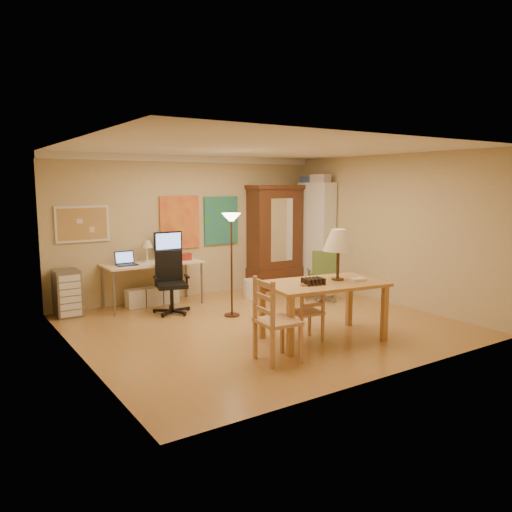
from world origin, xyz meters
TOP-DOWN VIEW (x-y plane):
  - floor at (0.00, 0.00)m, footprint 5.50×5.50m
  - crown_molding at (0.00, 2.46)m, footprint 5.50×0.08m
  - corkboard at (-2.05, 2.47)m, footprint 0.90×0.04m
  - art_panel_left at (-0.25, 2.47)m, footprint 0.80×0.04m
  - art_panel_right at (0.65, 2.47)m, footprint 0.75×0.04m
  - dining_table at (0.39, -1.04)m, footprint 1.77×1.22m
  - ladder_chair_back at (0.05, -0.99)m, footprint 0.44×0.42m
  - ladder_chair_left at (-0.77, -1.39)m, footprint 0.50×0.52m
  - torchiere_lamp at (-0.13, 0.74)m, footprint 0.31×0.31m
  - computer_desk at (-0.93, 2.16)m, footprint 1.73×0.76m
  - office_chair_black at (-0.89, 1.47)m, footprint 0.65×0.65m
  - office_chair_green at (1.81, 0.73)m, footprint 0.61×0.61m
  - drawer_cart at (-2.41, 2.23)m, footprint 0.39×0.47m
  - armoire at (1.80, 2.24)m, footprint 1.17×0.55m
  - bookshelf at (2.55, 1.80)m, footprint 0.33×0.88m
  - wastebin at (0.84, 1.66)m, footprint 0.29×0.29m

SIDE VIEW (x-z plane):
  - floor at x=0.00m, z-range 0.00..0.00m
  - wastebin at x=0.84m, z-range 0.00..0.37m
  - office_chair_green at x=1.81m, z-range -0.23..0.75m
  - office_chair_black at x=-0.89m, z-range -0.24..0.81m
  - drawer_cart at x=-2.41m, z-range 0.00..0.78m
  - ladder_chair_back at x=0.05m, z-range -0.03..0.84m
  - computer_desk at x=-0.93m, z-range -0.17..1.13m
  - ladder_chair_left at x=-0.77m, z-range -0.03..1.02m
  - armoire at x=1.80m, z-range -0.14..2.01m
  - dining_table at x=0.39m, z-range 0.21..1.75m
  - bookshelf at x=2.55m, z-range -0.01..2.19m
  - torchiere_lamp at x=-0.13m, z-range 0.52..2.22m
  - art_panel_left at x=-0.25m, z-range 0.95..1.95m
  - art_panel_right at x=0.65m, z-range 0.98..1.92m
  - corkboard at x=-2.05m, z-range 1.19..1.81m
  - crown_molding at x=0.00m, z-range 2.58..2.70m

